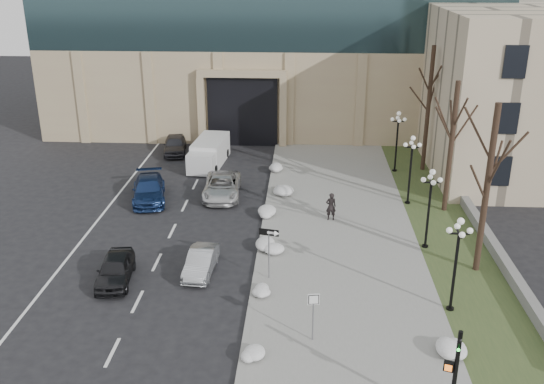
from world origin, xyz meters
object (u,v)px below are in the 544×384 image
(car_b, at_px, (201,262))
(one_way_sign, at_px, (272,239))
(car_c, at_px, (149,190))
(lamppost_c, at_px, (411,161))
(car_e, at_px, (175,145))
(traffic_signal, at_px, (453,380))
(pedestrian, at_px, (331,206))
(box_truck, at_px, (209,153))
(lamppost_a, at_px, (457,252))
(lamppost_d, at_px, (397,133))
(car_d, at_px, (222,186))
(car_a, at_px, (115,269))
(lamppost_b, at_px, (430,198))
(keep_sign, at_px, (313,307))

(car_b, relative_size, one_way_sign, 1.30)
(car_c, relative_size, lamppost_c, 1.09)
(car_e, bearing_deg, traffic_signal, -71.84)
(pedestrian, distance_m, one_way_sign, 8.34)
(box_truck, bearing_deg, traffic_signal, -60.62)
(car_e, relative_size, pedestrian, 2.50)
(lamppost_a, bearing_deg, box_truck, 125.15)
(lamppost_d, bearing_deg, lamppost_c, -90.00)
(car_d, xyz_separation_m, traffic_signal, (10.85, -21.27, 1.21))
(car_c, xyz_separation_m, pedestrian, (12.14, -2.86, 0.26))
(box_truck, distance_m, traffic_signal, 30.79)
(car_e, distance_m, lamppost_a, 29.35)
(box_truck, xyz_separation_m, one_way_sign, (6.01, -18.14, 1.41))
(car_c, relative_size, lamppost_a, 1.09)
(car_c, bearing_deg, car_a, -97.65)
(car_a, xyz_separation_m, lamppost_a, (16.39, -1.88, 2.39))
(car_a, bearing_deg, traffic_signal, -39.07)
(car_c, bearing_deg, one_way_sign, -62.24)
(lamppost_b, distance_m, lamppost_d, 13.00)
(car_b, distance_m, car_e, 20.97)
(keep_sign, bearing_deg, lamppost_a, 15.29)
(box_truck, relative_size, lamppost_c, 1.32)
(car_e, distance_m, one_way_sign, 22.90)
(box_truck, bearing_deg, lamppost_a, -50.01)
(car_c, height_order, lamppost_a, lamppost_a)
(one_way_sign, distance_m, traffic_signal, 11.96)
(lamppost_c, relative_size, lamppost_d, 1.00)
(car_c, distance_m, lamppost_a, 21.72)
(car_e, distance_m, traffic_signal, 34.69)
(car_e, relative_size, lamppost_c, 0.93)
(car_a, relative_size, lamppost_d, 0.85)
(car_c, xyz_separation_m, car_d, (4.83, 0.98, -0.02))
(one_way_sign, distance_m, lamppost_d, 19.09)
(car_d, distance_m, keep_sign, 17.73)
(lamppost_a, bearing_deg, car_a, 173.46)
(one_way_sign, height_order, lamppost_c, lamppost_c)
(pedestrian, height_order, lamppost_d, lamppost_d)
(keep_sign, bearing_deg, box_truck, 100.79)
(lamppost_b, bearing_deg, box_truck, 135.85)
(car_a, xyz_separation_m, car_b, (4.18, 1.16, -0.08))
(car_a, height_order, car_d, car_d)
(keep_sign, bearing_deg, car_c, 116.78)
(car_b, relative_size, keep_sign, 1.56)
(pedestrian, relative_size, lamppost_c, 0.37)
(car_b, xyz_separation_m, traffic_signal, (10.52, -10.50, 1.33))
(car_d, relative_size, lamppost_a, 1.11)
(car_b, xyz_separation_m, car_c, (-5.16, 9.79, 0.14))
(lamppost_d, bearing_deg, keep_sign, -106.09)
(traffic_signal, bearing_deg, car_a, 166.44)
(lamppost_a, bearing_deg, pedestrian, 117.64)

